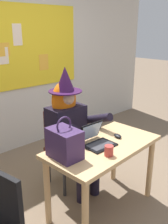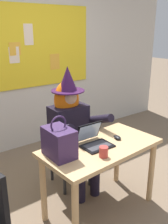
% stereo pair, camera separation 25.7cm
% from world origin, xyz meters
% --- Properties ---
extents(ground_plane, '(24.00, 24.00, 0.00)m').
position_xyz_m(ground_plane, '(0.00, 0.00, 0.00)').
color(ground_plane, '#75604C').
extents(wall_back_bulletin, '(6.07, 2.10, 2.70)m').
position_xyz_m(wall_back_bulletin, '(-0.00, 1.90, 1.36)').
color(wall_back_bulletin, beige).
rests_on(wall_back_bulletin, ground).
extents(desk_main, '(1.20, 0.68, 0.74)m').
position_xyz_m(desk_main, '(-0.05, -0.01, 0.63)').
color(desk_main, tan).
rests_on(desk_main, ground).
extents(chair_at_desk, '(0.46, 0.46, 0.92)m').
position_xyz_m(chair_at_desk, '(-0.01, 0.65, 0.52)').
color(chair_at_desk, '#4C1E19').
rests_on(chair_at_desk, ground).
extents(person_costumed, '(0.60, 0.65, 1.43)m').
position_xyz_m(person_costumed, '(-0.02, 0.53, 0.80)').
color(person_costumed, black).
rests_on(person_costumed, ground).
extents(laptop, '(0.29, 0.29, 0.21)m').
position_xyz_m(laptop, '(-0.09, 0.04, 0.79)').
color(laptop, black).
rests_on(laptop, desk_main).
extents(computer_mouse, '(0.08, 0.11, 0.03)m').
position_xyz_m(computer_mouse, '(0.18, -0.00, 0.76)').
color(computer_mouse, black).
rests_on(computer_mouse, desk_main).
extents(handbag, '(0.20, 0.30, 0.38)m').
position_xyz_m(handbag, '(-0.48, 0.05, 0.88)').
color(handbag, '#38234C').
rests_on(handbag, desk_main).
extents(coffee_mug, '(0.08, 0.08, 0.09)m').
position_xyz_m(coffee_mug, '(-0.18, -0.20, 0.79)').
color(coffee_mug, '#B23833').
rests_on(coffee_mug, desk_main).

